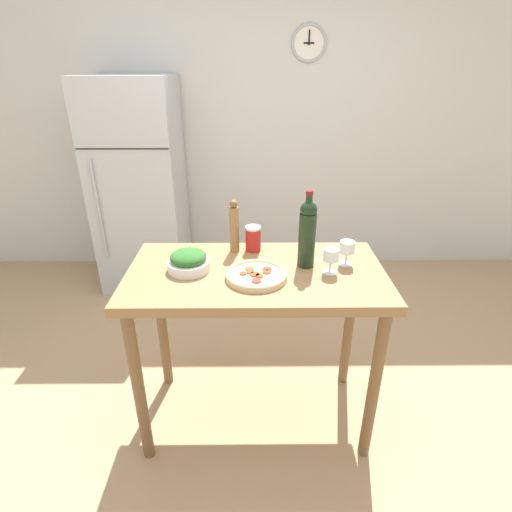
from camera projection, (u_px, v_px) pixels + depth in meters
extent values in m
plane|color=tan|center=(256.00, 413.00, 2.30)|extent=(14.00, 14.00, 0.00)
cube|color=silver|center=(254.00, 128.00, 3.53)|extent=(6.40, 0.06, 2.60)
torus|color=#A8ADB2|center=(309.00, 43.00, 3.21)|extent=(0.29, 0.03, 0.29)
cylinder|color=white|center=(309.00, 43.00, 3.21)|extent=(0.25, 0.01, 0.25)
cube|color=black|center=(309.00, 43.00, 3.20)|extent=(0.08, 0.01, 0.01)
cube|color=black|center=(309.00, 37.00, 3.19)|extent=(0.01, 0.01, 0.11)
cube|color=#B7BCC1|center=(140.00, 187.00, 3.37)|extent=(0.69, 0.65, 1.74)
cube|color=black|center=(122.00, 149.00, 2.91)|extent=(0.68, 0.01, 0.01)
cylinder|color=#B2B2B7|center=(99.00, 211.00, 3.10)|extent=(0.02, 0.02, 0.78)
cube|color=olive|center=(256.00, 275.00, 1.90)|extent=(1.22, 0.65, 0.05)
cylinder|color=brown|center=(139.00, 389.00, 1.87)|extent=(0.06, 0.06, 0.88)
cylinder|color=brown|center=(374.00, 388.00, 1.87)|extent=(0.06, 0.06, 0.88)
cylinder|color=brown|center=(162.00, 323.00, 2.34)|extent=(0.06, 0.06, 0.88)
cylinder|color=brown|center=(349.00, 322.00, 2.35)|extent=(0.06, 0.06, 0.88)
cylinder|color=black|center=(307.00, 240.00, 1.88)|extent=(0.08, 0.08, 0.27)
sphere|color=black|center=(309.00, 210.00, 1.82)|extent=(0.08, 0.08, 0.08)
cylinder|color=black|center=(309.00, 202.00, 1.80)|extent=(0.03, 0.03, 0.07)
cylinder|color=maroon|center=(310.00, 193.00, 1.78)|extent=(0.03, 0.03, 0.02)
cylinder|color=silver|center=(330.00, 272.00, 1.87)|extent=(0.07, 0.07, 0.00)
cylinder|color=silver|center=(330.00, 266.00, 1.86)|extent=(0.01, 0.01, 0.06)
cylinder|color=white|center=(331.00, 255.00, 1.83)|extent=(0.07, 0.07, 0.06)
cylinder|color=maroon|center=(331.00, 259.00, 1.84)|extent=(0.06, 0.06, 0.01)
cylinder|color=silver|center=(345.00, 264.00, 1.95)|extent=(0.07, 0.07, 0.00)
cylinder|color=silver|center=(346.00, 258.00, 1.93)|extent=(0.01, 0.01, 0.06)
cylinder|color=white|center=(347.00, 247.00, 1.91)|extent=(0.07, 0.07, 0.06)
cylinder|color=maroon|center=(347.00, 252.00, 1.92)|extent=(0.06, 0.06, 0.01)
cylinder|color=olive|center=(234.00, 230.00, 2.04)|extent=(0.05, 0.05, 0.24)
sphere|color=brown|center=(234.00, 204.00, 1.98)|extent=(0.04, 0.04, 0.04)
cylinder|color=white|center=(189.00, 265.00, 1.89)|extent=(0.20, 0.20, 0.05)
ellipsoid|color=#2D6628|center=(188.00, 257.00, 1.87)|extent=(0.17, 0.17, 0.07)
cylinder|color=#DBC189|center=(255.00, 276.00, 1.82)|extent=(0.28, 0.28, 0.02)
torus|color=#DBC189|center=(255.00, 274.00, 1.82)|extent=(0.28, 0.28, 0.02)
cylinder|color=red|center=(243.00, 273.00, 1.82)|extent=(0.03, 0.03, 0.01)
cylinder|color=red|center=(255.00, 281.00, 1.76)|extent=(0.04, 0.04, 0.01)
cylinder|color=red|center=(250.00, 272.00, 1.83)|extent=(0.03, 0.03, 0.01)
cylinder|color=red|center=(267.00, 272.00, 1.83)|extent=(0.04, 0.04, 0.01)
cylinder|color=red|center=(255.00, 274.00, 1.81)|extent=(0.05, 0.05, 0.01)
cylinder|color=red|center=(267.00, 269.00, 1.86)|extent=(0.04, 0.04, 0.01)
cylinder|color=#CF4417|center=(259.00, 276.00, 1.80)|extent=(0.04, 0.04, 0.01)
cylinder|color=#CF4628|center=(250.00, 269.00, 1.86)|extent=(0.04, 0.04, 0.01)
cylinder|color=#B2231E|center=(253.00, 240.00, 2.07)|extent=(0.08, 0.08, 0.12)
cylinder|color=white|center=(253.00, 228.00, 2.04)|extent=(0.08, 0.08, 0.01)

